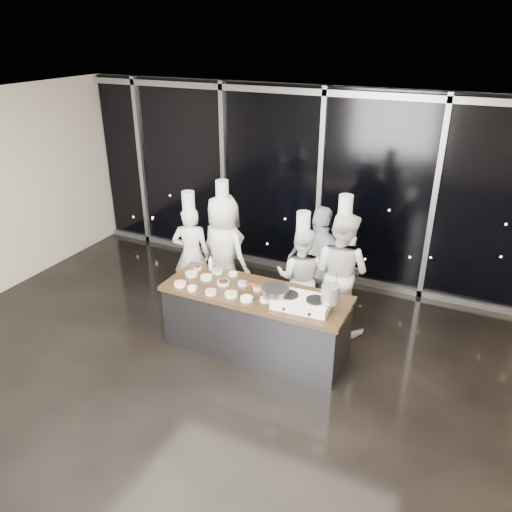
{
  "coord_description": "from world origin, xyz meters",
  "views": [
    {
      "loc": [
        2.4,
        -4.21,
        4.04
      ],
      "look_at": [
        -0.13,
        1.2,
        1.26
      ],
      "focal_mm": 35.0,
      "sensor_mm": 36.0,
      "label": 1
    }
  ],
  "objects": [
    {
      "name": "ground",
      "position": [
        0.0,
        0.0,
        0.0
      ],
      "size": [
        9.0,
        9.0,
        0.0
      ],
      "primitive_type": "plane",
      "color": "black",
      "rests_on": "ground"
    },
    {
      "name": "room_shell",
      "position": [
        0.18,
        0.0,
        2.25
      ],
      "size": [
        9.02,
        7.02,
        3.21
      ],
      "color": "beige",
      "rests_on": "ground"
    },
    {
      "name": "window_wall",
      "position": [
        0.0,
        3.43,
        1.6
      ],
      "size": [
        8.9,
        0.11,
        3.2
      ],
      "color": "black",
      "rests_on": "ground"
    },
    {
      "name": "demo_counter",
      "position": [
        0.0,
        0.9,
        0.45
      ],
      "size": [
        2.46,
        0.86,
        0.9
      ],
      "color": "#37373C",
      "rests_on": "ground"
    },
    {
      "name": "stove",
      "position": [
        0.67,
        0.8,
        0.96
      ],
      "size": [
        0.71,
        0.47,
        0.14
      ],
      "rotation": [
        0.0,
        0.0,
        0.05
      ],
      "color": "white",
      "rests_on": "demo_counter"
    },
    {
      "name": "frying_pan",
      "position": [
        0.33,
        0.77,
        1.07
      ],
      "size": [
        0.6,
        0.36,
        0.06
      ],
      "rotation": [
        0.0,
        0.0,
        0.05
      ],
      "color": "gray",
      "rests_on": "stove"
    },
    {
      "name": "stock_pot",
      "position": [
        1.02,
        0.82,
        1.15
      ],
      "size": [
        0.23,
        0.23,
        0.22
      ],
      "primitive_type": "cylinder",
      "rotation": [
        0.0,
        0.0,
        0.05
      ],
      "color": "#B5B5B7",
      "rests_on": "stove"
    },
    {
      "name": "prep_bowls",
      "position": [
        -0.51,
        0.85,
        0.93
      ],
      "size": [
        1.36,
        0.72,
        0.05
      ],
      "color": "silver",
      "rests_on": "demo_counter"
    },
    {
      "name": "squeeze_bottle",
      "position": [
        -0.84,
        1.22,
        1.0
      ],
      "size": [
        0.06,
        0.06,
        0.21
      ],
      "color": "white",
      "rests_on": "demo_counter"
    },
    {
      "name": "chef_far_left",
      "position": [
        -1.48,
        1.72,
        0.82
      ],
      "size": [
        0.68,
        0.56,
        1.81
      ],
      "rotation": [
        0.0,
        0.0,
        3.52
      ],
      "color": "silver",
      "rests_on": "ground"
    },
    {
      "name": "chef_left",
      "position": [
        -0.98,
        1.85,
        0.9
      ],
      "size": [
        1.0,
        0.81,
        2.01
      ],
      "rotation": [
        0.0,
        0.0,
        2.83
      ],
      "color": "silver",
      "rests_on": "ground"
    },
    {
      "name": "chef_center",
      "position": [
        0.3,
        1.79,
        0.77
      ],
      "size": [
        0.8,
        0.66,
        1.74
      ],
      "rotation": [
        0.0,
        0.0,
        3.26
      ],
      "color": "silver",
      "rests_on": "ground"
    },
    {
      "name": "guest",
      "position": [
        0.53,
        1.94,
        0.9
      ],
      "size": [
        1.11,
        0.59,
        1.8
      ],
      "rotation": [
        0.0,
        0.0,
        2.99
      ],
      "color": "#161E3D",
      "rests_on": "ground"
    },
    {
      "name": "chef_right",
      "position": [
        0.83,
        1.93,
        0.9
      ],
      "size": [
        1.02,
        0.89,
        2.02
      ],
      "rotation": [
        0.0,
        0.0,
        2.86
      ],
      "color": "silver",
      "rests_on": "ground"
    }
  ]
}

